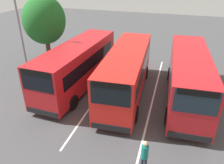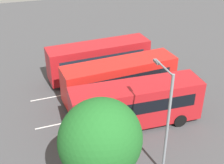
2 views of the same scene
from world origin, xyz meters
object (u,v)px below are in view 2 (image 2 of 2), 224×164
Objects in this scene: bus_center_left at (120,79)px; bus_center_right at (99,59)px; street_lamp at (166,118)px; depot_tree at (100,141)px; pedestrian at (174,63)px; bus_far_left at (137,103)px.

bus_center_left is 1.00× the size of bus_center_right.
bus_center_left is 1.43× the size of street_lamp.
depot_tree is (-4.33, -9.26, 2.12)m from bus_center_left.
street_lamp is (0.27, -12.67, 2.10)m from bus_center_right.
pedestrian is 16.30m from depot_tree.
street_lamp is at bearing -92.89° from bus_center_right.
bus_center_right is (-0.59, 4.13, 0.00)m from bus_center_left.
bus_center_left is at bearing 36.65° from pedestrian.
bus_far_left is at bearing 59.33° from pedestrian.
bus_far_left is 7.99m from bus_center_right.
depot_tree is (-3.74, -13.39, 2.12)m from bus_center_right.
bus_center_right is 5.49× the size of pedestrian.
bus_center_left is 10.44m from depot_tree.
pedestrian is (6.49, 2.58, -0.79)m from bus_center_left.
depot_tree reaches higher than bus_center_right.
pedestrian is at bearing 47.59° from depot_tree.
street_lamp is at bearing -96.98° from bus_center_left.
bus_center_left is 4.17m from bus_center_right.
bus_center_right reaches higher than pedestrian.
depot_tree reaches higher than bus_far_left.
depot_tree is (-10.82, -11.84, 2.91)m from pedestrian.
street_lamp is 1.09× the size of depot_tree.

